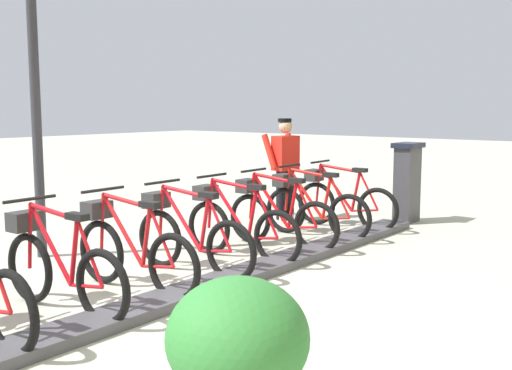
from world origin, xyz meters
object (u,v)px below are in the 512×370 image
(bike_docked_3, at_px, (237,224))
(bike_docked_5, at_px, (130,249))
(bike_docked_2, at_px, (277,215))
(worker_near_rack, at_px, (285,165))
(bike_docked_0, at_px, (342,200))
(bike_docked_1, at_px, (312,207))
(lamp_post, at_px, (33,48))
(planter_bush, at_px, (238,358))
(bike_docked_4, at_px, (189,236))
(payment_kiosk, at_px, (407,181))
(bike_docked_6, at_px, (58,266))

(bike_docked_3, height_order, bike_docked_5, same)
(bike_docked_2, bearing_deg, worker_near_rack, -56.90)
(bike_docked_0, height_order, bike_docked_1, same)
(bike_docked_5, distance_m, worker_near_rack, 4.29)
(bike_docked_3, bearing_deg, lamp_post, 35.68)
(bike_docked_3, distance_m, bike_docked_5, 1.65)
(bike_docked_5, height_order, planter_bush, bike_docked_5)
(bike_docked_0, relative_size, bike_docked_4, 1.00)
(bike_docked_3, distance_m, worker_near_rack, 2.74)
(bike_docked_2, bearing_deg, bike_docked_4, 90.00)
(bike_docked_1, xyz_separation_m, lamp_post, (1.97, 3.07, 2.11))
(bike_docked_0, distance_m, worker_near_rack, 1.18)
(bike_docked_1, height_order, worker_near_rack, worker_near_rack)
(bike_docked_3, bearing_deg, payment_kiosk, -99.19)
(bike_docked_4, height_order, bike_docked_6, same)
(bike_docked_2, height_order, worker_near_rack, worker_near_rack)
(bike_docked_0, xyz_separation_m, lamp_post, (1.97, 3.89, 2.11))
(payment_kiosk, bearing_deg, bike_docked_4, 82.53)
(bike_docked_3, height_order, worker_near_rack, worker_near_rack)
(planter_bush, bearing_deg, bike_docked_6, -15.12)
(bike_docked_1, height_order, planter_bush, bike_docked_1)
(bike_docked_5, relative_size, worker_near_rack, 1.04)
(planter_bush, bearing_deg, lamp_post, -20.94)
(payment_kiosk, height_order, bike_docked_6, payment_kiosk)
(bike_docked_1, height_order, bike_docked_4, same)
(payment_kiosk, bearing_deg, worker_near_rack, 32.67)
(bike_docked_0, distance_m, bike_docked_2, 1.65)
(bike_docked_5, distance_m, lamp_post, 2.90)
(bike_docked_0, distance_m, lamp_post, 4.85)
(bike_docked_1, bearing_deg, lamp_post, 57.28)
(bike_docked_2, height_order, bike_docked_6, same)
(bike_docked_2, relative_size, worker_near_rack, 1.04)
(bike_docked_1, relative_size, bike_docked_6, 1.00)
(bike_docked_0, xyz_separation_m, bike_docked_1, (0.00, 0.83, 0.00))
(bike_docked_2, distance_m, worker_near_rack, 2.03)
(worker_near_rack, bearing_deg, bike_docked_2, 123.10)
(payment_kiosk, relative_size, bike_docked_6, 0.74)
(bike_docked_4, bearing_deg, worker_near_rack, -71.96)
(lamp_post, xyz_separation_m, planter_bush, (-4.72, 1.81, -2.00))
(bike_docked_0, xyz_separation_m, planter_bush, (-2.74, 5.70, 0.11))
(bike_docked_1, bearing_deg, worker_near_rack, -37.45)
(bike_docked_6, bearing_deg, payment_kiosk, -95.43)
(bike_docked_2, xyz_separation_m, bike_docked_4, (0.00, 1.65, 0.00))
(bike_docked_3, distance_m, lamp_post, 3.22)
(payment_kiosk, bearing_deg, planter_bush, 107.84)
(bike_docked_1, xyz_separation_m, worker_near_rack, (1.08, -0.82, 0.48))
(bike_docked_2, bearing_deg, bike_docked_6, 90.00)
(worker_near_rack, distance_m, planter_bush, 6.87)
(bike_docked_0, xyz_separation_m, bike_docked_3, (0.00, 2.48, 0.00))
(bike_docked_4, relative_size, worker_near_rack, 1.04)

